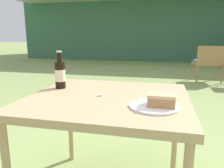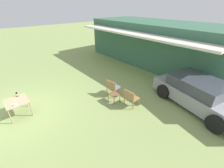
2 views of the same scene
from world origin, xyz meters
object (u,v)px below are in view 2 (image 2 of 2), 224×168
at_px(wicker_chair_cushioned, 113,86).
at_px(cake_on_plate, 13,105).
at_px(garden_side_table, 114,95).
at_px(parked_car, 200,94).
at_px(patio_table, 17,102).
at_px(wicker_chair_plain, 131,97).
at_px(cola_bottle_near, 17,94).

height_order(wicker_chair_cushioned, cake_on_plate, wicker_chair_cushioned).
bearing_deg(garden_side_table, parked_car, 45.46).
relative_size(garden_side_table, patio_table, 0.52).
bearing_deg(patio_table, wicker_chair_plain, 57.45).
xyz_separation_m(parked_car, garden_side_table, (-2.71, -2.75, -0.26)).
xyz_separation_m(wicker_chair_cushioned, garden_side_table, (0.55, -0.38, -0.10)).
height_order(parked_car, cake_on_plate, parked_car).
bearing_deg(parked_car, garden_side_table, -122.14).
bearing_deg(patio_table, cola_bottle_near, 161.45).
height_order(garden_side_table, cake_on_plate, cake_on_plate).
xyz_separation_m(wicker_chair_plain, cola_bottle_near, (-2.95, -3.94, 0.31)).
xyz_separation_m(garden_side_table, patio_table, (-1.86, -3.69, 0.26)).
relative_size(garden_side_table, cola_bottle_near, 1.93).
relative_size(patio_table, cola_bottle_near, 3.69).
distance_m(wicker_chair_plain, cake_on_plate, 4.80).
xyz_separation_m(patio_table, cake_on_plate, (0.29, -0.15, 0.09)).
bearing_deg(parked_car, wicker_chair_cushioned, -131.55).
distance_m(patio_table, cola_bottle_near, 0.41).
relative_size(wicker_chair_cushioned, garden_side_table, 1.70).
xyz_separation_m(parked_car, wicker_chair_cushioned, (-3.26, -2.37, -0.16)).
height_order(wicker_chair_cushioned, cola_bottle_near, cola_bottle_near).
relative_size(wicker_chair_plain, cola_bottle_near, 3.29).
height_order(parked_car, cola_bottle_near, parked_car).
distance_m(wicker_chair_plain, cola_bottle_near, 4.93).
bearing_deg(cola_bottle_near, patio_table, -18.55).
bearing_deg(garden_side_table, cake_on_plate, -112.21).
xyz_separation_m(wicker_chair_plain, cake_on_plate, (-2.30, -4.20, 0.24)).
distance_m(parked_car, wicker_chair_cushioned, 4.03).
height_order(parked_car, wicker_chair_plain, parked_car).
distance_m(parked_car, cake_on_plate, 7.86).
xyz_separation_m(parked_car, patio_table, (-4.57, -6.45, -0.00)).
relative_size(wicker_chair_cushioned, cake_on_plate, 3.28).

